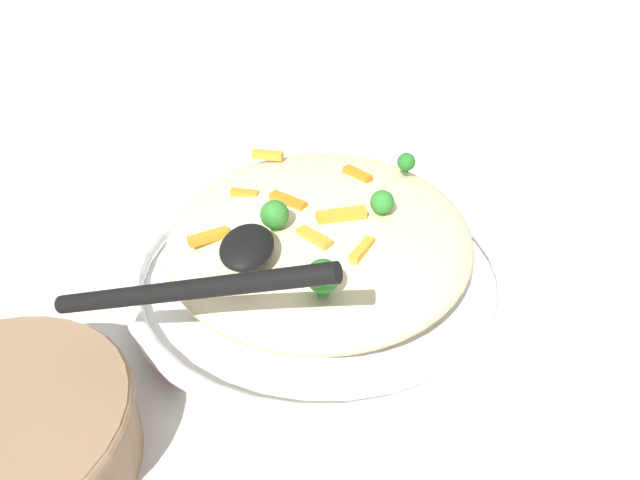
% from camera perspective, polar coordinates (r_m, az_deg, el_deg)
% --- Properties ---
extents(ground_plane, '(2.40, 2.40, 0.00)m').
position_cam_1_polar(ground_plane, '(0.56, 0.00, -4.76)').
color(ground_plane, beige).
extents(serving_bowl, '(0.35, 0.35, 0.04)m').
position_cam_1_polar(serving_bowl, '(0.54, 0.00, -3.18)').
color(serving_bowl, silver).
rests_on(serving_bowl, ground_plane).
extents(pasta_mound, '(0.28, 0.27, 0.07)m').
position_cam_1_polar(pasta_mound, '(0.52, 0.00, 0.46)').
color(pasta_mound, beige).
rests_on(pasta_mound, serving_bowl).
extents(carrot_piece_0, '(0.03, 0.02, 0.01)m').
position_cam_1_polar(carrot_piece_0, '(0.45, 4.07, -0.98)').
color(carrot_piece_0, orange).
rests_on(carrot_piece_0, pasta_mound).
extents(carrot_piece_1, '(0.03, 0.03, 0.01)m').
position_cam_1_polar(carrot_piece_1, '(0.50, -3.10, 3.89)').
color(carrot_piece_1, orange).
rests_on(carrot_piece_1, pasta_mound).
extents(carrot_piece_2, '(0.03, 0.03, 0.01)m').
position_cam_1_polar(carrot_piece_2, '(0.55, 3.62, 6.40)').
color(carrot_piece_2, orange).
rests_on(carrot_piece_2, pasta_mound).
extents(carrot_piece_3, '(0.03, 0.03, 0.01)m').
position_cam_1_polar(carrot_piece_3, '(0.48, -10.71, 0.32)').
color(carrot_piece_3, orange).
rests_on(carrot_piece_3, pasta_mound).
extents(carrot_piece_4, '(0.03, 0.03, 0.01)m').
position_cam_1_polar(carrot_piece_4, '(0.46, -0.63, 0.30)').
color(carrot_piece_4, orange).
rests_on(carrot_piece_4, pasta_mound).
extents(carrot_piece_5, '(0.01, 0.03, 0.01)m').
position_cam_1_polar(carrot_piece_5, '(0.53, -7.30, 4.43)').
color(carrot_piece_5, orange).
rests_on(carrot_piece_5, pasta_mound).
extents(carrot_piece_6, '(0.02, 0.04, 0.01)m').
position_cam_1_polar(carrot_piece_6, '(0.48, 2.07, 2.46)').
color(carrot_piece_6, orange).
rests_on(carrot_piece_6, pasta_mound).
extents(carrot_piece_7, '(0.01, 0.03, 0.01)m').
position_cam_1_polar(carrot_piece_7, '(0.59, -5.09, 8.19)').
color(carrot_piece_7, orange).
rests_on(carrot_piece_7, pasta_mound).
extents(broccoli_floret_0, '(0.02, 0.02, 0.03)m').
position_cam_1_polar(broccoli_floret_0, '(0.47, -4.40, 2.44)').
color(broccoli_floret_0, '#296820').
rests_on(broccoli_floret_0, pasta_mound).
extents(broccoli_floret_1, '(0.02, 0.02, 0.03)m').
position_cam_1_polar(broccoli_floret_1, '(0.41, 0.28, -3.56)').
color(broccoli_floret_1, '#205B1C').
rests_on(broccoli_floret_1, pasta_mound).
extents(broccoli_floret_2, '(0.02, 0.02, 0.02)m').
position_cam_1_polar(broccoli_floret_2, '(0.49, 6.03, 3.64)').
color(broccoli_floret_2, '#296820').
rests_on(broccoli_floret_2, pasta_mound).
extents(broccoli_floret_3, '(0.02, 0.02, 0.02)m').
position_cam_1_polar(broccoli_floret_3, '(0.56, 8.34, 7.45)').
color(broccoli_floret_3, '#205B1C').
rests_on(broccoli_floret_3, pasta_mound).
extents(serving_spoon, '(0.14, 0.19, 0.08)m').
position_cam_1_polar(serving_spoon, '(0.40, -9.22, -2.15)').
color(serving_spoon, black).
rests_on(serving_spoon, pasta_mound).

